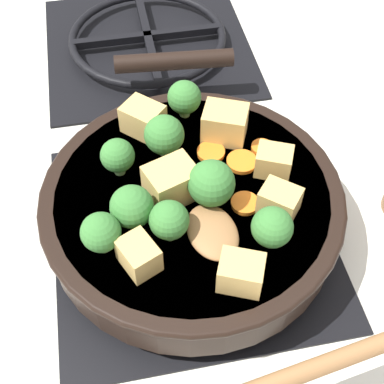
% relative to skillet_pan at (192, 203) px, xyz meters
% --- Properties ---
extents(ground_plane, '(2.40, 2.40, 0.00)m').
position_rel_skillet_pan_xyz_m(ground_plane, '(-0.00, -0.00, -0.06)').
color(ground_plane, silver).
extents(front_burner_grate, '(0.31, 0.31, 0.03)m').
position_rel_skillet_pan_xyz_m(front_burner_grate, '(-0.00, -0.00, -0.04)').
color(front_burner_grate, black).
rests_on(front_burner_grate, ground_plane).
extents(rear_burner_grate, '(0.31, 0.31, 0.03)m').
position_rel_skillet_pan_xyz_m(rear_burner_grate, '(-0.00, 0.36, -0.04)').
color(rear_burner_grate, black).
rests_on(rear_burner_grate, ground_plane).
extents(skillet_pan, '(0.32, 0.41, 0.05)m').
position_rel_skillet_pan_xyz_m(skillet_pan, '(0.00, 0.00, 0.00)').
color(skillet_pan, black).
rests_on(skillet_pan, front_burner_grate).
extents(wooden_spoon, '(0.24, 0.21, 0.02)m').
position_rel_skillet_pan_xyz_m(wooden_spoon, '(0.02, -0.15, 0.03)').
color(wooden_spoon, olive).
rests_on(wooden_spoon, skillet_pan).
extents(tofu_cube_center_large, '(0.06, 0.05, 0.04)m').
position_rel_skillet_pan_xyz_m(tofu_cube_center_large, '(0.05, 0.07, 0.04)').
color(tofu_cube_center_large, tan).
rests_on(tofu_cube_center_large, skillet_pan).
extents(tofu_cube_near_handle, '(0.06, 0.05, 0.04)m').
position_rel_skillet_pan_xyz_m(tofu_cube_near_handle, '(-0.02, -0.01, 0.04)').
color(tofu_cube_near_handle, tan).
rests_on(tofu_cube_near_handle, skillet_pan).
extents(tofu_cube_east_chunk, '(0.04, 0.05, 0.03)m').
position_rel_skillet_pan_xyz_m(tofu_cube_east_chunk, '(-0.06, -0.08, 0.04)').
color(tofu_cube_east_chunk, tan).
rests_on(tofu_cube_east_chunk, skillet_pan).
extents(tofu_cube_west_chunk, '(0.05, 0.04, 0.03)m').
position_rel_skillet_pan_xyz_m(tofu_cube_west_chunk, '(0.02, -0.11, 0.04)').
color(tofu_cube_west_chunk, tan).
rests_on(tofu_cube_west_chunk, skillet_pan).
extents(tofu_cube_back_piece, '(0.05, 0.05, 0.03)m').
position_rel_skillet_pan_xyz_m(tofu_cube_back_piece, '(-0.04, 0.10, 0.04)').
color(tofu_cube_back_piece, tan).
rests_on(tofu_cube_back_piece, skillet_pan).
extents(tofu_cube_front_piece, '(0.05, 0.04, 0.03)m').
position_rel_skillet_pan_xyz_m(tofu_cube_front_piece, '(0.09, 0.01, 0.04)').
color(tofu_cube_front_piece, tan).
rests_on(tofu_cube_front_piece, skillet_pan).
extents(tofu_cube_mid_small, '(0.05, 0.05, 0.03)m').
position_rel_skillet_pan_xyz_m(tofu_cube_mid_small, '(0.08, -0.04, 0.04)').
color(tofu_cube_mid_small, tan).
rests_on(tofu_cube_mid_small, skillet_pan).
extents(broccoli_floret_near_spoon, '(0.04, 0.04, 0.05)m').
position_rel_skillet_pan_xyz_m(broccoli_floret_near_spoon, '(-0.10, -0.05, 0.05)').
color(broccoli_floret_near_spoon, '#709956').
rests_on(broccoli_floret_near_spoon, skillet_pan).
extents(broccoli_floret_center_top, '(0.04, 0.04, 0.05)m').
position_rel_skillet_pan_xyz_m(broccoli_floret_center_top, '(0.06, -0.08, 0.05)').
color(broccoli_floret_center_top, '#709956').
rests_on(broccoli_floret_center_top, skillet_pan).
extents(broccoli_floret_east_rim, '(0.05, 0.05, 0.05)m').
position_rel_skillet_pan_xyz_m(broccoli_floret_east_rim, '(0.02, -0.02, 0.05)').
color(broccoli_floret_east_rim, '#709956').
rests_on(broccoli_floret_east_rim, skillet_pan).
extents(broccoli_floret_west_rim, '(0.04, 0.04, 0.05)m').
position_rel_skillet_pan_xyz_m(broccoli_floret_west_rim, '(0.01, 0.11, 0.05)').
color(broccoli_floret_west_rim, '#709956').
rests_on(broccoli_floret_west_rim, skillet_pan).
extents(broccoli_floret_north_edge, '(0.04, 0.04, 0.05)m').
position_rel_skillet_pan_xyz_m(broccoli_floret_north_edge, '(-0.02, 0.06, 0.05)').
color(broccoli_floret_north_edge, '#709956').
rests_on(broccoli_floret_north_edge, skillet_pan).
extents(broccoli_floret_south_cluster, '(0.04, 0.04, 0.05)m').
position_rel_skillet_pan_xyz_m(broccoli_floret_south_cluster, '(-0.06, -0.03, 0.05)').
color(broccoli_floret_south_cluster, '#709956').
rests_on(broccoli_floret_south_cluster, skillet_pan).
extents(broccoli_floret_mid_floret, '(0.04, 0.04, 0.04)m').
position_rel_skillet_pan_xyz_m(broccoli_floret_mid_floret, '(-0.07, 0.04, 0.05)').
color(broccoli_floret_mid_floret, '#709956').
rests_on(broccoli_floret_mid_floret, skillet_pan).
extents(broccoli_floret_small_inner, '(0.04, 0.04, 0.05)m').
position_rel_skillet_pan_xyz_m(broccoli_floret_small_inner, '(-0.03, -0.05, 0.05)').
color(broccoli_floret_small_inner, '#709956').
rests_on(broccoli_floret_small_inner, skillet_pan).
extents(carrot_slice_orange_thin, '(0.03, 0.03, 0.01)m').
position_rel_skillet_pan_xyz_m(carrot_slice_orange_thin, '(0.05, -0.03, 0.02)').
color(carrot_slice_orange_thin, orange).
rests_on(carrot_slice_orange_thin, skillet_pan).
extents(carrot_slice_near_center, '(0.03, 0.03, 0.01)m').
position_rel_skillet_pan_xyz_m(carrot_slice_near_center, '(0.03, 0.05, 0.02)').
color(carrot_slice_near_center, orange).
rests_on(carrot_slice_near_center, skillet_pan).
extents(carrot_slice_edge_slice, '(0.03, 0.03, 0.01)m').
position_rel_skillet_pan_xyz_m(carrot_slice_edge_slice, '(0.06, 0.03, 0.02)').
color(carrot_slice_edge_slice, orange).
rests_on(carrot_slice_edge_slice, skillet_pan).
extents(carrot_slice_under_broccoli, '(0.02, 0.02, 0.01)m').
position_rel_skillet_pan_xyz_m(carrot_slice_under_broccoli, '(0.09, 0.04, 0.02)').
color(carrot_slice_under_broccoli, orange).
rests_on(carrot_slice_under_broccoli, skillet_pan).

